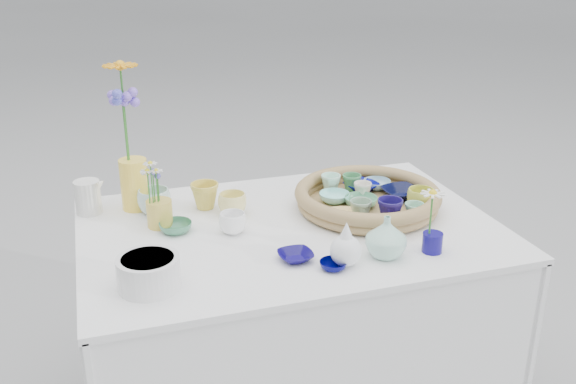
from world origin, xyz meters
name	(u,v)px	position (x,y,z in m)	size (l,w,h in m)	color
wicker_tray	(367,198)	(0.28, 0.05, 0.80)	(0.47, 0.47, 0.08)	brown
tray_ceramic_0	(361,187)	(0.31, 0.17, 0.80)	(0.11, 0.11, 0.03)	#020775
tray_ceramic_1	(402,193)	(0.41, 0.07, 0.80)	(0.13, 0.13, 0.03)	black
tray_ceramic_2	(421,199)	(0.42, -0.04, 0.82)	(0.09, 0.09, 0.07)	#CACF48
tray_ceramic_3	(361,202)	(0.25, 0.04, 0.80)	(0.11, 0.11, 0.03)	#5FA77E
tray_ceramic_4	(361,210)	(0.21, -0.06, 0.81)	(0.07, 0.07, 0.06)	#87AA8B
tray_ceramic_5	(334,197)	(0.18, 0.10, 0.80)	(0.10, 0.10, 0.03)	#93EBE1
tray_ceramic_6	(331,183)	(0.20, 0.19, 0.81)	(0.07, 0.07, 0.06)	#BDF7DD
tray_ceramic_7	(363,191)	(0.28, 0.10, 0.81)	(0.06, 0.06, 0.06)	silver
tray_ceramic_8	(377,184)	(0.37, 0.17, 0.80)	(0.09, 0.09, 0.03)	#98C9DE
tray_ceramic_9	(390,211)	(0.29, -0.10, 0.82)	(0.08, 0.08, 0.07)	#1C125A
tray_ceramic_10	(342,215)	(0.16, -0.03, 0.79)	(0.09, 0.09, 0.02)	#E3BF6C
tray_ceramic_11	(414,212)	(0.36, -0.11, 0.81)	(0.06, 0.06, 0.06)	#8AD1AD
tray_ceramic_12	(352,183)	(0.28, 0.17, 0.81)	(0.06, 0.06, 0.06)	#438D55
loose_ceramic_0	(205,196)	(-0.22, 0.22, 0.81)	(0.09, 0.09, 0.09)	gold
loose_ceramic_1	(232,204)	(-0.15, 0.14, 0.80)	(0.09, 0.09, 0.07)	#F4E687
loose_ceramic_2	(176,227)	(-0.34, 0.06, 0.78)	(0.10, 0.10, 0.03)	#3B7B58
loose_ceramic_3	(233,223)	(-0.18, 0.00, 0.80)	(0.08, 0.08, 0.06)	white
loose_ceramic_4	(296,256)	(-0.05, -0.22, 0.78)	(0.10, 0.10, 0.02)	#0E0757
loose_ceramic_5	(154,202)	(-0.38, 0.22, 0.81)	(0.10, 0.10, 0.08)	silver
loose_ceramic_6	(333,265)	(0.03, -0.30, 0.78)	(0.07, 0.07, 0.02)	#02034E
fluted_bowl	(149,273)	(-0.45, -0.25, 0.81)	(0.16, 0.16, 0.08)	silver
bud_vase_paleblue	(346,243)	(0.07, -0.29, 0.83)	(0.09, 0.09, 0.13)	white
bud_vase_seafoam	(386,237)	(0.19, -0.27, 0.82)	(0.11, 0.11, 0.12)	#A1D4C1
bud_vase_cobalt	(432,242)	(0.33, -0.29, 0.79)	(0.06, 0.06, 0.06)	#100964
single_daisy	(431,214)	(0.32, -0.28, 0.88)	(0.08, 0.08, 0.14)	white
tall_vase_yellow	(134,184)	(-0.44, 0.29, 0.85)	(0.09, 0.09, 0.17)	yellow
gerbera	(125,114)	(-0.45, 0.29, 1.08)	(0.12, 0.12, 0.32)	orange
hydrangea	(125,131)	(-0.45, 0.29, 1.03)	(0.08, 0.08, 0.27)	#5053D0
white_pitcher	(88,197)	(-0.58, 0.29, 0.82)	(0.11, 0.08, 0.11)	white
daisy_cup	(160,213)	(-0.38, 0.12, 0.81)	(0.08, 0.08, 0.08)	gold
daisy_posy	(153,182)	(-0.39, 0.12, 0.91)	(0.07, 0.07, 0.13)	silver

